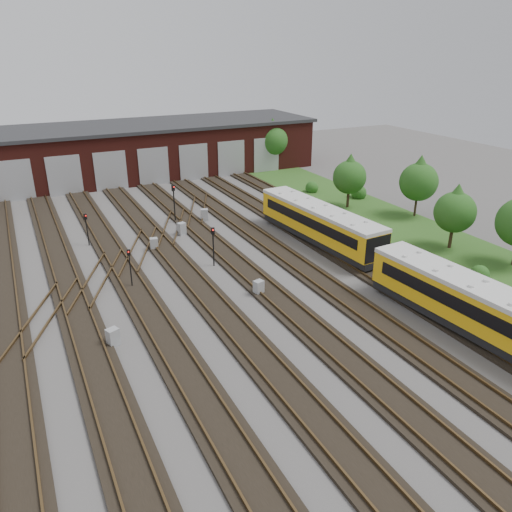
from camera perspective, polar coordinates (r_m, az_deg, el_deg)
name	(u,v)px	position (r m, az deg, el deg)	size (l,w,h in m)	color
ground	(263,320)	(30.66, 0.79, -7.28)	(120.00, 120.00, 0.00)	#4B4845
track_network	(256,314)	(30.99, 0.01, -6.69)	(30.40, 70.00, 0.33)	black
maintenance_shed	(116,151)	(65.78, -15.69, 11.45)	(51.00, 12.50, 6.35)	#4E1913
grass_verge	(395,224)	(48.30, 15.59, 3.51)	(8.00, 55.00, 0.05)	#24511B
metro_train	(474,306)	(30.96, 23.70, -5.29)	(3.47, 46.04, 2.87)	black
signal_mast_0	(130,264)	(34.74, -14.22, -0.87)	(0.24, 0.23, 2.85)	black
signal_mast_1	(86,225)	(43.37, -18.81, 3.35)	(0.28, 0.27, 2.75)	black
signal_mast_2	(174,199)	(47.11, -9.36, 6.48)	(0.32, 0.31, 3.59)	black
signal_mast_3	(213,241)	(37.22, -4.92, 1.67)	(0.28, 0.26, 3.06)	black
relay_cabinet_0	(113,337)	(29.08, -16.03, -8.92)	(0.63, 0.52, 1.05)	#97999B
relay_cabinet_1	(154,244)	(41.38, -11.58, 1.35)	(0.61, 0.51, 1.02)	#97999B
relay_cabinet_2	(259,288)	(33.34, 0.30, -3.64)	(0.61, 0.51, 1.01)	#97999B
relay_cabinet_3	(182,229)	(44.35, -8.49, 3.10)	(0.65, 0.54, 1.09)	#97999B
relay_cabinet_4	(204,215)	(47.71, -5.91, 4.70)	(0.68, 0.56, 1.13)	#97999B
tree_0	(273,137)	(67.42, 1.90, 13.48)	(4.04, 4.04, 6.69)	#312316
tree_1	(350,173)	(51.52, 10.67, 9.28)	(3.36, 3.36, 5.56)	#312316
tree_2	(419,177)	(50.24, 18.16, 8.53)	(3.63, 3.63, 6.01)	#312316
tree_3	(456,207)	(42.98, 21.86, 5.18)	(3.29, 3.29, 5.46)	#312316
bush_0	(480,272)	(38.61, 24.23, -1.66)	(1.35, 1.35, 1.35)	#194B15
bush_1	(312,186)	(57.27, 6.41, 7.97)	(1.45, 1.45, 1.45)	#194B15
bush_2	(359,191)	(55.75, 11.69, 7.33)	(1.66, 1.66, 1.66)	#194B15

